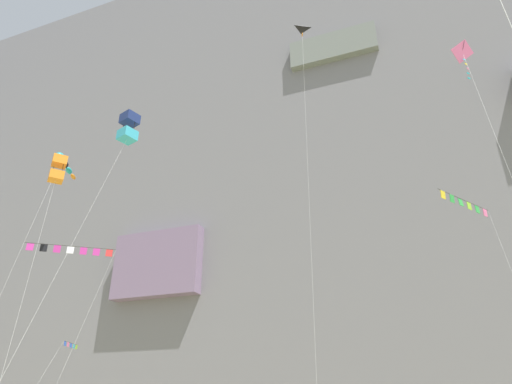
% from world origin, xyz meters
% --- Properties ---
extents(cliff_face, '(180.00, 32.55, 81.60)m').
position_xyz_m(cliff_face, '(-0.01, 68.07, 40.79)').
color(cliff_face, gray).
rests_on(cliff_face, ground).
extents(kite_box_low_center, '(1.83, 2.46, 16.49)m').
position_xyz_m(kite_box_low_center, '(-12.33, 18.53, 15.65)').
color(kite_box_low_center, orange).
rests_on(kite_box_low_center, ground).
extents(kite_banner_high_left, '(5.45, 3.95, 14.00)m').
position_xyz_m(kite_banner_high_left, '(-17.74, 26.31, 13.38)').
color(kite_banner_high_left, black).
rests_on(kite_banner_high_left, ground).
extents(kite_windsock_upper_right, '(2.38, 7.84, 19.99)m').
position_xyz_m(kite_windsock_upper_right, '(-17.18, 23.36, 19.59)').
color(kite_windsock_upper_right, teal).
rests_on(kite_windsock_upper_right, ground).
extents(kite_diamond_near_cliff, '(1.31, 5.72, 21.93)m').
position_xyz_m(kite_diamond_near_cliff, '(11.45, 22.91, 19.97)').
color(kite_diamond_near_cliff, pink).
rests_on(kite_diamond_near_cliff, ground).
extents(kite_box_mid_center, '(1.51, 6.60, 20.33)m').
position_xyz_m(kite_box_mid_center, '(-9.33, 20.67, 19.31)').
color(kite_box_mid_center, navy).
rests_on(kite_box_mid_center, ground).
extents(kite_banner_low_right, '(4.69, 6.58, 17.90)m').
position_xyz_m(kite_banner_low_right, '(11.50, 37.35, 17.17)').
color(kite_banner_low_right, black).
rests_on(kite_banner_low_right, ground).
extents(kite_delta_high_center, '(1.40, 4.81, 33.74)m').
position_xyz_m(kite_delta_high_center, '(0.31, 30.63, 31.26)').
color(kite_delta_high_center, black).
rests_on(kite_delta_high_center, ground).
extents(kite_banner_far_right, '(0.91, 6.92, 7.74)m').
position_xyz_m(kite_banner_far_right, '(-21.74, 31.93, 6.86)').
color(kite_banner_far_right, black).
rests_on(kite_banner_far_right, ground).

